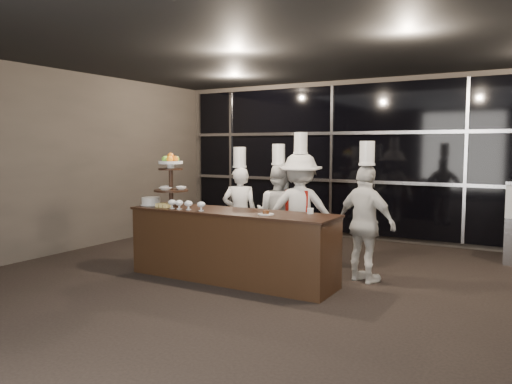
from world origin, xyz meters
The scene contains 13 objects.
room centered at (0.00, 0.00, 1.50)m, with size 10.00×10.00×10.00m.
window_wall centered at (0.00, 4.94, 1.50)m, with size 8.60×0.10×2.80m.
buffet_counter centered at (-1.16, 1.31, 0.47)m, with size 2.84×0.74×0.92m.
display_stand centered at (-2.16, 1.31, 1.34)m, with size 0.48×0.48×0.74m.
compotes centered at (-1.74, 1.09, 1.00)m, with size 0.59×0.11×0.12m.
layer_cake centered at (-2.49, 1.26, 0.97)m, with size 0.30×0.30×0.11m.
pastry_squares centered at (-2.16, 1.14, 0.95)m, with size 0.19×0.13×0.05m.
small_plate centered at (-0.59, 1.21, 0.94)m, with size 0.20×0.20×0.05m.
chef_cup centered at (-0.15, 1.56, 0.96)m, with size 0.08×0.08×0.07m, color white.
chef_a centered at (-1.63, 2.27, 0.76)m, with size 0.63×0.56×1.74m.
chef_b centered at (-1.05, 2.43, 0.76)m, with size 0.77×0.62×1.79m.
chef_c centered at (-0.67, 2.38, 0.84)m, with size 1.21×0.93×1.95m.
chef_d centered at (0.39, 2.10, 0.78)m, with size 0.97×0.66×1.82m.
Camera 1 is at (2.35, -4.11, 1.76)m, focal length 35.00 mm.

